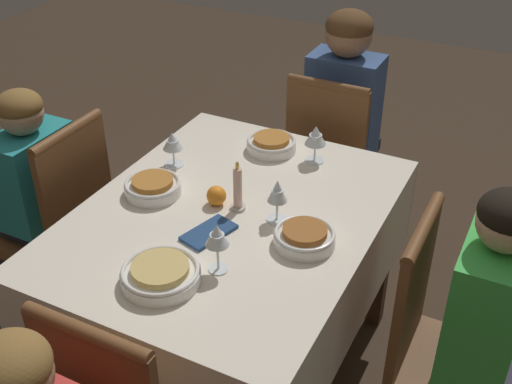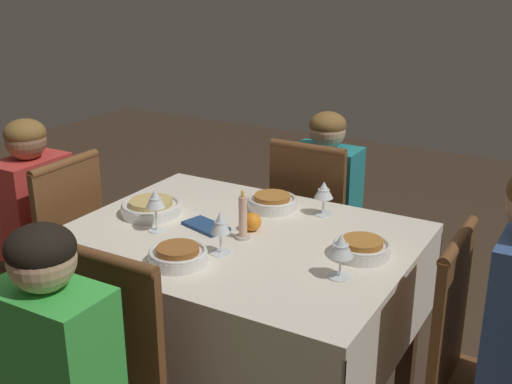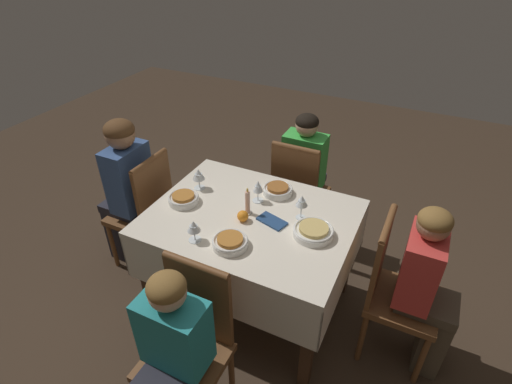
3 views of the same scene
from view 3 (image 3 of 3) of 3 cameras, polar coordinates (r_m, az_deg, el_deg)
name	(u,v)px [view 3 (image 3 of 3)]	position (r m, az deg, el deg)	size (l,w,h in m)	color
ground_plane	(252,302)	(2.83, -0.59, -15.44)	(8.00, 8.00, 0.00)	#3D2D21
dining_table	(251,230)	(2.38, -0.68, -5.51)	(1.17, 0.91, 0.74)	silver
chair_east	(146,209)	(2.88, -15.47, -2.31)	(0.38, 0.37, 0.92)	brown
chair_north	(191,340)	(2.06, -9.30, -20.15)	(0.37, 0.38, 0.92)	brown
chair_west	(394,287)	(2.37, 19.05, -12.71)	(0.38, 0.37, 0.92)	brown
chair_south	(298,191)	(2.98, 5.98, 0.18)	(0.37, 0.38, 0.92)	brown
person_adult_denim	(125,185)	(2.89, -18.17, 0.91)	(0.34, 0.30, 1.14)	#282833
person_child_teal	(169,360)	(1.94, -12.26, -22.38)	(0.30, 0.33, 1.01)	#282833
person_child_red	(427,286)	(2.32, 23.23, -12.29)	(0.33, 0.30, 1.05)	#4C4233
person_child_green	(306,171)	(3.06, 7.11, 2.99)	(0.30, 0.33, 1.07)	#383342
bowl_east	(184,198)	(2.44, -10.32, -0.91)	(0.18, 0.18, 0.06)	white
wine_glass_east	(199,175)	(2.52, -8.22, 2.43)	(0.08, 0.08, 0.14)	white
bowl_north	(230,242)	(2.10, -3.71, -7.13)	(0.19, 0.19, 0.06)	white
wine_glass_north	(194,227)	(2.11, -8.90, -4.95)	(0.07, 0.07, 0.13)	white
bowl_west	(313,231)	(2.18, 8.21, -5.55)	(0.22, 0.22, 0.06)	white
wine_glass_west	(302,202)	(2.24, 6.57, -1.36)	(0.07, 0.07, 0.15)	white
bowl_south	(278,190)	(2.48, 3.13, 0.32)	(0.18, 0.18, 0.06)	white
wine_glass_south	(258,187)	(2.37, 0.29, 0.72)	(0.07, 0.07, 0.14)	white
candle_centerpiece	(248,204)	(2.29, -1.22, -1.67)	(0.05, 0.05, 0.17)	beige
orange_fruit	(243,216)	(2.26, -1.90, -3.45)	(0.06, 0.06, 0.06)	orange
napkin_red_folded	(272,221)	(2.26, 2.26, -4.22)	(0.19, 0.13, 0.01)	navy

